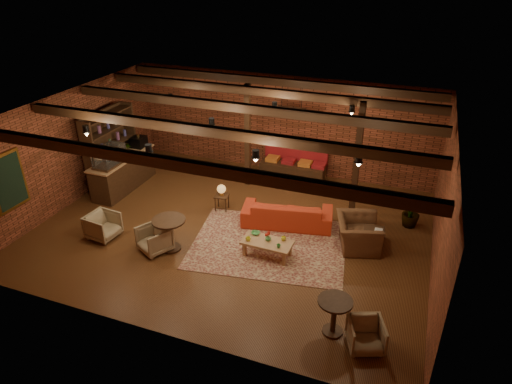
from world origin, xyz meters
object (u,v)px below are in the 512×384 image
at_px(armchair_far, 366,334).
at_px(side_table_book, 374,232).
at_px(round_table_right, 334,311).
at_px(armchair_right, 358,229).
at_px(armchair_b, 154,238).
at_px(sofa, 287,213).
at_px(side_table_lamp, 221,191).
at_px(coffee_table, 267,243).
at_px(round_table_left, 169,229).
at_px(plant_tall, 416,183).
at_px(armchair_a, 103,225).

bearing_deg(armchair_far, side_table_book, 73.86).
bearing_deg(round_table_right, side_table_book, 83.76).
distance_m(armchair_right, side_table_book, 0.39).
height_order(armchair_b, armchair_right, armchair_right).
xyz_separation_m(sofa, armchair_far, (2.64, -3.67, -0.02)).
xyz_separation_m(sofa, round_table_right, (2.00, -3.50, 0.17)).
height_order(side_table_lamp, armchair_far, side_table_lamp).
xyz_separation_m(sofa, coffee_table, (-0.03, -1.56, 0.02)).
relative_size(side_table_lamp, round_table_left, 0.93).
distance_m(round_table_left, side_table_book, 4.98).
distance_m(armchair_right, plant_tall, 2.02).
bearing_deg(side_table_book, armchair_a, -164.50).
bearing_deg(sofa, armchair_b, 29.83).
height_order(round_table_left, side_table_book, round_table_left).
xyz_separation_m(side_table_book, armchair_far, (0.31, -3.23, -0.20)).
distance_m(coffee_table, armchair_a, 4.27).
relative_size(round_table_left, armchair_b, 1.18).
xyz_separation_m(side_table_lamp, armchair_a, (-2.27, -2.37, -0.23)).
xyz_separation_m(coffee_table, side_table_lamp, (-1.94, 1.67, 0.23)).
xyz_separation_m(armchair_b, side_table_book, (5.02, 1.88, 0.17)).
relative_size(coffee_table, side_table_lamp, 1.56).
distance_m(side_table_lamp, armchair_a, 3.29).
bearing_deg(armchair_right, armchair_b, 96.16).
bearing_deg(plant_tall, sofa, -161.03).
bearing_deg(plant_tall, armchair_right, -128.59).
height_order(armchair_a, armchair_far, armchair_a).
bearing_deg(side_table_lamp, armchair_a, -133.78).
height_order(sofa, armchair_a, armchair_a).
relative_size(armchair_right, plant_tall, 0.46).
bearing_deg(coffee_table, armchair_b, -164.02).
bearing_deg(sofa, coffee_table, 77.84).
bearing_deg(armchair_right, armchair_far, 175.48).
bearing_deg(round_table_left, sofa, 42.12).
bearing_deg(side_table_lamp, armchair_right, -7.20).
bearing_deg(sofa, round_table_left, 31.12).
xyz_separation_m(round_table_right, armchair_far, (0.64, -0.17, -0.20)).
relative_size(armchair_right, side_table_book, 1.97).
relative_size(armchair_right, armchair_far, 1.80).
bearing_deg(side_table_book, round_table_left, -160.20).
bearing_deg(sofa, armchair_a, 17.09).
xyz_separation_m(armchair_a, armchair_far, (6.88, -1.40, -0.04)).
bearing_deg(sofa, side_table_book, 158.32).
relative_size(round_table_left, round_table_right, 1.08).
distance_m(sofa, side_table_book, 2.38).
bearing_deg(round_table_left, armchair_a, -175.86).
distance_m(side_table_lamp, round_table_left, 2.26).
height_order(side_table_lamp, plant_tall, plant_tall).
height_order(coffee_table, armchair_right, armchair_right).
bearing_deg(sofa, armchair_right, 157.63).
bearing_deg(armchair_a, armchair_b, -86.23).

